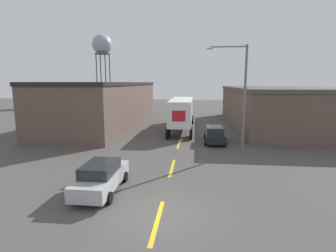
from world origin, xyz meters
name	(u,v)px	position (x,y,z in m)	size (l,w,h in m)	color
ground_plane	(159,214)	(0.00, 0.00, 0.00)	(160.00, 160.00, 0.00)	#4C4947
road_centerline	(172,168)	(0.00, 6.53, 0.00)	(0.20, 18.01, 0.01)	yellow
warehouse_left	(108,103)	(-10.81, 25.12, 2.95)	(8.72, 27.40, 5.88)	brown
warehouse_right	(279,107)	(12.76, 25.91, 2.62)	(12.62, 25.02, 5.22)	brown
semi_truck	(182,111)	(-0.09, 21.78, 2.38)	(2.76, 13.55, 3.90)	silver
parked_car_right_mid	(215,134)	(3.46, 14.66, 0.82)	(2.01, 4.70, 1.62)	black
parked_car_left_near	(101,177)	(-3.46, 2.19, 0.82)	(2.01, 4.70, 1.62)	#B2B2B7
water_tower	(102,46)	(-23.13, 58.19, 15.43)	(5.21, 5.21, 18.36)	#47474C
street_lamp	(240,91)	(5.20, 11.56, 5.17)	(3.35, 0.32, 8.86)	slate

